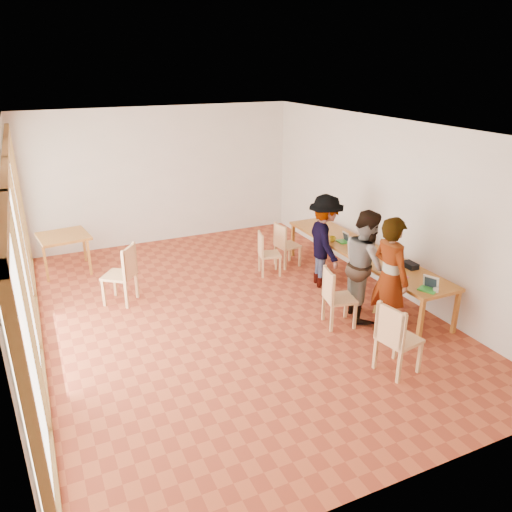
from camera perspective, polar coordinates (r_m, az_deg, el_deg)
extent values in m
plane|color=#A54828|center=(8.33, -2.81, -6.47)|extent=(8.00, 8.00, 0.00)
cube|color=beige|center=(11.43, -10.61, 9.00)|extent=(6.00, 0.10, 3.00)
cube|color=beige|center=(4.60, 16.29, -10.96)|extent=(6.00, 0.10, 3.00)
cube|color=beige|center=(9.22, 14.64, 5.70)|extent=(0.10, 8.00, 3.00)
cube|color=white|center=(7.26, -25.25, 0.03)|extent=(0.10, 8.00, 3.00)
cube|color=white|center=(7.41, -3.25, 14.63)|extent=(6.00, 8.00, 0.04)
cube|color=#B66E28|center=(9.10, 12.06, 0.57)|extent=(0.80, 4.00, 0.05)
cube|color=#B66E28|center=(7.71, 18.30, -7.12)|extent=(0.06, 0.06, 0.70)
cube|color=#B66E28|center=(10.58, 4.24, 1.82)|extent=(0.06, 0.06, 0.70)
cube|color=#B66E28|center=(8.16, 21.86, -6.00)|extent=(0.06, 0.06, 0.70)
cube|color=#B66E28|center=(10.91, 7.37, 2.31)|extent=(0.06, 0.06, 0.70)
cube|color=#B66E28|center=(10.34, -21.17, 2.12)|extent=(0.90, 0.90, 0.05)
cube|color=#B66E28|center=(10.09, -22.89, -0.89)|extent=(0.05, 0.05, 0.70)
cube|color=#B66E28|center=(10.82, -23.12, 0.54)|extent=(0.05, 0.05, 0.70)
cube|color=#B66E28|center=(10.12, -18.52, -0.21)|extent=(0.05, 0.05, 0.70)
cube|color=#B66E28|center=(10.85, -19.05, 1.17)|extent=(0.05, 0.05, 0.70)
cube|color=#E0A870|center=(6.91, 16.05, -9.10)|extent=(0.55, 0.55, 0.04)
cube|color=#E0A870|center=(6.63, 15.10, -7.69)|extent=(0.13, 0.47, 0.49)
cube|color=#E0A870|center=(7.87, 9.56, -4.83)|extent=(0.52, 0.52, 0.04)
cube|color=#E0A870|center=(7.70, 8.29, -3.31)|extent=(0.14, 0.44, 0.46)
cube|color=#E0A870|center=(9.62, 1.57, 0.17)|extent=(0.48, 0.48, 0.04)
cube|color=#E0A870|center=(9.51, 0.54, 1.36)|extent=(0.13, 0.39, 0.41)
cube|color=#E0A870|center=(10.04, 3.65, 1.21)|extent=(0.46, 0.46, 0.04)
cube|color=#E0A870|center=(9.86, 2.78, 2.31)|extent=(0.09, 0.42, 0.44)
cube|color=#E0A870|center=(8.79, -15.39, -2.16)|extent=(0.67, 0.67, 0.05)
cube|color=#E0A870|center=(8.59, -14.27, -0.62)|extent=(0.32, 0.41, 0.50)
imported|color=gray|center=(7.55, 15.04, -2.45)|extent=(0.48, 0.70, 1.87)
imported|color=gray|center=(8.06, 12.42, -0.98)|extent=(0.94, 1.05, 1.78)
imported|color=gray|center=(9.08, 7.86, 1.68)|extent=(0.88, 1.23, 1.71)
cube|color=green|center=(7.74, 19.03, -3.67)|extent=(0.27, 0.30, 0.03)
cube|color=white|center=(7.78, 19.36, -2.84)|extent=(0.16, 0.24, 0.21)
cube|color=green|center=(8.50, 15.42, -1.00)|extent=(0.22, 0.26, 0.02)
cube|color=white|center=(8.53, 15.77, -0.36)|extent=(0.12, 0.22, 0.19)
cube|color=green|center=(9.39, 9.84, 1.63)|extent=(0.17, 0.23, 0.02)
cube|color=white|center=(9.40, 10.28, 2.15)|extent=(0.07, 0.21, 0.18)
imported|color=yellow|center=(9.39, 8.73, 1.95)|extent=(0.15, 0.15, 0.10)
cylinder|color=#13831C|center=(8.07, 15.31, -1.22)|extent=(0.07, 0.07, 0.28)
cylinder|color=silver|center=(9.06, 11.07, 1.03)|extent=(0.07, 0.07, 0.09)
cylinder|color=white|center=(7.73, 19.85, -3.69)|extent=(0.08, 0.08, 0.06)
cube|color=#C7465C|center=(8.11, 16.77, -2.28)|extent=(0.05, 0.10, 0.01)
cube|color=black|center=(8.48, 17.21, -1.01)|extent=(0.16, 0.26, 0.09)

